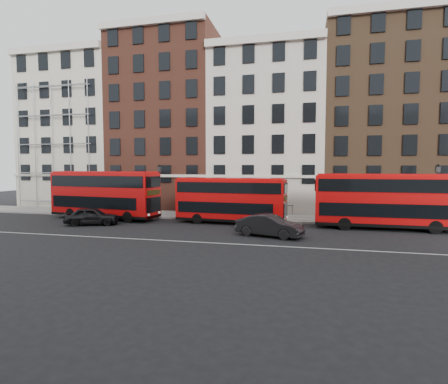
% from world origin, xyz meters
% --- Properties ---
extents(ground, '(120.00, 120.00, 0.00)m').
position_xyz_m(ground, '(0.00, 0.00, 0.00)').
color(ground, black).
rests_on(ground, ground).
extents(pavement, '(80.00, 5.00, 0.15)m').
position_xyz_m(pavement, '(0.00, 10.50, 0.07)').
color(pavement, gray).
rests_on(pavement, ground).
extents(kerb, '(80.00, 0.30, 0.16)m').
position_xyz_m(kerb, '(0.00, 8.00, 0.08)').
color(kerb, gray).
rests_on(kerb, ground).
extents(road_centre_line, '(70.00, 0.12, 0.01)m').
position_xyz_m(road_centre_line, '(0.00, -2.00, 0.01)').
color(road_centre_line, white).
rests_on(road_centre_line, ground).
extents(building_terrace, '(64.00, 11.95, 22.00)m').
position_xyz_m(building_terrace, '(-0.31, 17.88, 10.24)').
color(building_terrace, beige).
rests_on(building_terrace, ground).
extents(bus_a, '(11.61, 4.21, 4.77)m').
position_xyz_m(bus_a, '(-15.03, 6.34, 2.56)').
color(bus_a, '#BD090A').
rests_on(bus_a, ground).
extents(bus_b, '(10.16, 3.16, 4.21)m').
position_xyz_m(bus_b, '(-2.15, 6.34, 2.26)').
color(bus_b, '#BD090A').
rests_on(bus_b, ground).
extents(bus_c, '(11.08, 2.90, 4.63)m').
position_xyz_m(bus_c, '(10.83, 6.33, 2.48)').
color(bus_c, '#BD090A').
rests_on(bus_c, ground).
extents(car_rear, '(5.00, 3.30, 1.58)m').
position_xyz_m(car_rear, '(-14.07, 2.80, 0.79)').
color(car_rear, black).
rests_on(car_rear, ground).
extents(car_front, '(5.27, 3.05, 1.64)m').
position_xyz_m(car_front, '(1.96, 1.18, 0.82)').
color(car_front, black).
rests_on(car_front, ground).
extents(lamp_post_left, '(0.44, 0.44, 5.33)m').
position_xyz_m(lamp_post_left, '(-10.35, 9.19, 3.08)').
color(lamp_post_left, black).
rests_on(lamp_post_left, pavement).
extents(lamp_post_right, '(0.44, 0.44, 5.33)m').
position_xyz_m(lamp_post_right, '(15.59, 8.78, 3.08)').
color(lamp_post_right, black).
rests_on(lamp_post_right, pavement).
extents(iron_railings, '(6.60, 0.06, 1.00)m').
position_xyz_m(iron_railings, '(0.00, 12.70, 0.65)').
color(iron_railings, black).
rests_on(iron_railings, pavement).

